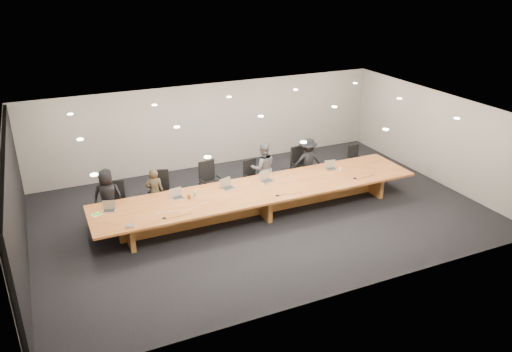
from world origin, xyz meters
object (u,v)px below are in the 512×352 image
at_px(laptop_c, 229,184).
at_px(conference_table, 261,196).
at_px(chair_far_left, 117,202).
at_px(paper_cup_near, 291,177).
at_px(chair_right, 302,165).
at_px(amber_mug, 189,197).
at_px(water_bottle, 195,194).
at_px(av_box, 130,226).
at_px(chair_left, 160,192).
at_px(laptop_b, 178,194).
at_px(paper_cup_far, 340,170).
at_px(mic_center, 277,195).
at_px(chair_mid_right, 254,177).
at_px(person_d, 308,162).
at_px(person_a, 108,196).
at_px(laptop_d, 268,177).
at_px(mic_right, 355,178).
at_px(person_b, 155,192).
at_px(chair_mid_left, 211,182).
at_px(laptop_e, 332,165).
at_px(mic_left, 164,218).
at_px(laptop_a, 109,207).
at_px(person_c, 263,168).
at_px(chair_far_right, 357,160).

bearing_deg(laptop_c, conference_table, -43.09).
bearing_deg(chair_far_left, paper_cup_near, -1.69).
relative_size(chair_right, amber_mug, 11.12).
bearing_deg(water_bottle, av_box, -155.09).
xyz_separation_m(chair_left, laptop_c, (1.67, -0.88, 0.30)).
distance_m(laptop_b, paper_cup_far, 4.84).
bearing_deg(mic_center, conference_table, 109.53).
xyz_separation_m(paper_cup_near, av_box, (-4.70, -0.93, -0.02)).
relative_size(laptop_c, water_bottle, 1.83).
height_order(chair_mid_right, person_d, person_d).
relative_size(person_a, mic_center, 13.03).
height_order(laptop_d, mic_center, laptop_d).
bearing_deg(chair_mid_right, water_bottle, -165.25).
relative_size(chair_far_left, water_bottle, 5.61).
xyz_separation_m(laptop_c, amber_mug, (-1.16, -0.17, -0.09)).
bearing_deg(chair_mid_right, amber_mug, -166.95).
height_order(amber_mug, mic_right, amber_mug).
relative_size(person_b, person_d, 0.89).
distance_m(chair_mid_left, laptop_e, 3.57).
xyz_separation_m(chair_mid_right, person_d, (1.76, -0.11, 0.24)).
xyz_separation_m(person_b, person_d, (4.77, 0.07, 0.08)).
height_order(chair_mid_right, mic_left, chair_mid_right).
bearing_deg(chair_right, amber_mug, -175.14).
relative_size(chair_mid_right, av_box, 5.09).
xyz_separation_m(chair_right, av_box, (-5.67, -2.03, 0.17)).
xyz_separation_m(chair_mid_left, av_box, (-2.69, -2.01, 0.17)).
height_order(chair_far_left, laptop_a, chair_far_left).
bearing_deg(laptop_e, laptop_d, -171.30).
bearing_deg(person_b, laptop_b, 131.32).
height_order(person_d, laptop_b, person_d).
xyz_separation_m(chair_left, person_a, (-1.39, -0.05, 0.16)).
relative_size(paper_cup_near, paper_cup_far, 0.76).
relative_size(person_c, laptop_b, 4.78).
height_order(laptop_c, paper_cup_far, laptop_c).
bearing_deg(chair_far_left, chair_far_right, 9.78).
bearing_deg(chair_mid_left, chair_mid_right, -11.69).
distance_m(person_a, paper_cup_far, 6.56).
distance_m(chair_mid_left, person_c, 1.62).
bearing_deg(chair_right, laptop_e, -76.99).
relative_size(chair_left, paper_cup_far, 11.47).
relative_size(laptop_c, laptop_e, 1.09).
distance_m(amber_mug, mic_center, 2.30).
relative_size(person_a, mic_left, 13.08).
height_order(mic_left, mic_right, same).
relative_size(chair_far_left, paper_cup_far, 10.63).
xyz_separation_m(person_a, laptop_a, (-0.11, -0.87, 0.12)).
distance_m(laptop_b, av_box, 1.75).
height_order(conference_table, mic_left, mic_left).
bearing_deg(person_b, laptop_c, 170.77).
bearing_deg(person_d, chair_far_right, -164.20).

